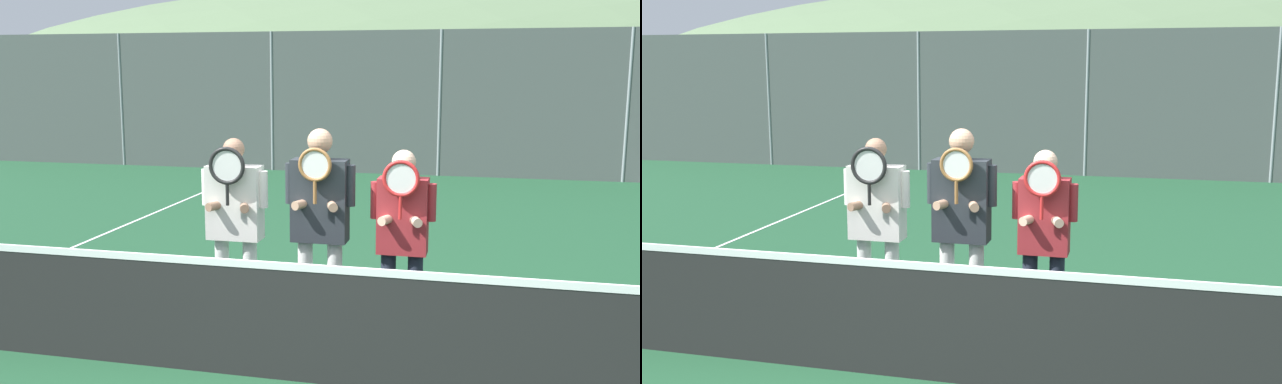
% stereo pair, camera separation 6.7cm
% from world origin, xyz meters
% --- Properties ---
extents(ground_plane, '(120.00, 120.00, 0.00)m').
position_xyz_m(ground_plane, '(0.00, 0.00, 0.00)').
color(ground_plane, '#1E4C2D').
extents(hill_distant, '(105.40, 58.55, 20.49)m').
position_xyz_m(hill_distant, '(0.00, 63.60, 0.00)').
color(hill_distant, '#5B7551').
rests_on(hill_distant, ground_plane).
extents(clubhouse_building, '(17.68, 5.50, 3.45)m').
position_xyz_m(clubhouse_building, '(-0.70, 18.73, 1.74)').
color(clubhouse_building, beige).
rests_on(clubhouse_building, ground_plane).
extents(fence_back, '(23.34, 0.06, 3.22)m').
position_xyz_m(fence_back, '(-0.00, 11.06, 1.61)').
color(fence_back, gray).
rests_on(fence_back, ground_plane).
extents(tennis_net, '(11.44, 0.09, 1.03)m').
position_xyz_m(tennis_net, '(0.00, 0.00, 0.48)').
color(tennis_net, gray).
rests_on(tennis_net, ground_plane).
extents(court_line_left_sideline, '(0.05, 16.00, 0.01)m').
position_xyz_m(court_line_left_sideline, '(-4.25, 3.00, 0.00)').
color(court_line_left_sideline, white).
rests_on(court_line_left_sideline, ground_plane).
extents(player_leftmost, '(0.62, 0.34, 1.76)m').
position_xyz_m(player_leftmost, '(-1.07, 0.98, 1.05)').
color(player_leftmost, white).
rests_on(player_leftmost, ground_plane).
extents(player_center_left, '(0.61, 0.34, 1.87)m').
position_xyz_m(player_center_left, '(-0.25, 0.87, 1.11)').
color(player_center_left, white).
rests_on(player_center_left, ground_plane).
extents(player_center_right, '(0.56, 0.34, 1.70)m').
position_xyz_m(player_center_right, '(0.45, 0.93, 1.00)').
color(player_center_right, '#232838').
rests_on(player_center_right, ground_plane).
extents(car_far_left, '(4.73, 2.00, 1.82)m').
position_xyz_m(car_far_left, '(-7.72, 14.63, 0.93)').
color(car_far_left, '#285638').
rests_on(car_far_left, ground_plane).
extents(car_left_of_center, '(4.32, 2.00, 1.88)m').
position_xyz_m(car_left_of_center, '(-2.75, 14.61, 0.95)').
color(car_left_of_center, navy).
rests_on(car_left_of_center, ground_plane).
extents(car_center, '(4.22, 2.01, 1.87)m').
position_xyz_m(car_center, '(1.97, 14.04, 0.95)').
color(car_center, slate).
rests_on(car_center, ground_plane).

